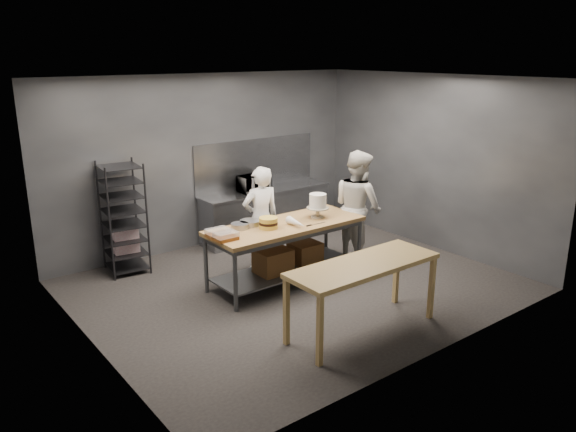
{
  "coord_description": "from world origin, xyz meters",
  "views": [
    {
      "loc": [
        -4.81,
        -6.04,
        3.36
      ],
      "look_at": [
        -0.04,
        0.15,
        1.05
      ],
      "focal_mm": 35.0,
      "sensor_mm": 36.0,
      "label": 1
    }
  ],
  "objects_px": {
    "work_table": "(286,246)",
    "microwave": "(254,184)",
    "near_counter": "(364,270)",
    "chef_behind": "(261,219)",
    "chef_right": "(358,207)",
    "frosted_cake_stand": "(318,203)",
    "layer_cake": "(268,223)",
    "speed_rack": "(124,219)"
  },
  "relations": [
    {
      "from": "speed_rack",
      "to": "chef_right",
      "type": "bearing_deg",
      "value": -30.35
    },
    {
      "from": "work_table",
      "to": "microwave",
      "type": "bearing_deg",
      "value": 68.9
    },
    {
      "from": "near_counter",
      "to": "frosted_cake_stand",
      "type": "height_order",
      "value": "frosted_cake_stand"
    },
    {
      "from": "near_counter",
      "to": "chef_behind",
      "type": "xyz_separation_m",
      "value": [
        0.2,
        2.46,
        0.02
      ]
    },
    {
      "from": "chef_behind",
      "to": "microwave",
      "type": "distance_m",
      "value": 1.53
    },
    {
      "from": "work_table",
      "to": "chef_behind",
      "type": "relative_size",
      "value": 1.44
    },
    {
      "from": "work_table",
      "to": "chef_right",
      "type": "xyz_separation_m",
      "value": [
        1.47,
        0.01,
        0.35
      ]
    },
    {
      "from": "speed_rack",
      "to": "microwave",
      "type": "distance_m",
      "value": 2.5
    },
    {
      "from": "near_counter",
      "to": "chef_behind",
      "type": "distance_m",
      "value": 2.46
    },
    {
      "from": "chef_behind",
      "to": "frosted_cake_stand",
      "type": "bearing_deg",
      "value": 138.22
    },
    {
      "from": "chef_right",
      "to": "frosted_cake_stand",
      "type": "distance_m",
      "value": 0.94
    },
    {
      "from": "chef_right",
      "to": "chef_behind",
      "type": "bearing_deg",
      "value": 72.62
    },
    {
      "from": "near_counter",
      "to": "chef_right",
      "type": "height_order",
      "value": "chef_right"
    },
    {
      "from": "chef_behind",
      "to": "chef_right",
      "type": "height_order",
      "value": "chef_right"
    },
    {
      "from": "chef_right",
      "to": "microwave",
      "type": "relative_size",
      "value": 3.41
    },
    {
      "from": "speed_rack",
      "to": "layer_cake",
      "type": "xyz_separation_m",
      "value": [
        1.39,
        -1.92,
        0.14
      ]
    },
    {
      "from": "near_counter",
      "to": "frosted_cake_stand",
      "type": "distance_m",
      "value": 1.95
    },
    {
      "from": "work_table",
      "to": "chef_behind",
      "type": "distance_m",
      "value": 0.7
    },
    {
      "from": "frosted_cake_stand",
      "to": "work_table",
      "type": "bearing_deg",
      "value": 175.32
    },
    {
      "from": "speed_rack",
      "to": "layer_cake",
      "type": "distance_m",
      "value": 2.37
    },
    {
      "from": "work_table",
      "to": "chef_right",
      "type": "bearing_deg",
      "value": 0.35
    },
    {
      "from": "speed_rack",
      "to": "frosted_cake_stand",
      "type": "bearing_deg",
      "value": -40.03
    },
    {
      "from": "work_table",
      "to": "chef_right",
      "type": "height_order",
      "value": "chef_right"
    },
    {
      "from": "chef_behind",
      "to": "chef_right",
      "type": "xyz_separation_m",
      "value": [
        1.47,
        -0.64,
        0.09
      ]
    },
    {
      "from": "work_table",
      "to": "frosted_cake_stand",
      "type": "bearing_deg",
      "value": -4.68
    },
    {
      "from": "frosted_cake_stand",
      "to": "layer_cake",
      "type": "distance_m",
      "value": 0.92
    },
    {
      "from": "work_table",
      "to": "chef_behind",
      "type": "height_order",
      "value": "chef_behind"
    },
    {
      "from": "chef_right",
      "to": "microwave",
      "type": "height_order",
      "value": "chef_right"
    },
    {
      "from": "microwave",
      "to": "frosted_cake_stand",
      "type": "bearing_deg",
      "value": -95.53
    },
    {
      "from": "near_counter",
      "to": "speed_rack",
      "type": "bearing_deg",
      "value": 112.57
    },
    {
      "from": "work_table",
      "to": "chef_right",
      "type": "distance_m",
      "value": 1.51
    },
    {
      "from": "chef_right",
      "to": "layer_cake",
      "type": "xyz_separation_m",
      "value": [
        -1.82,
        -0.04,
        0.08
      ]
    },
    {
      "from": "near_counter",
      "to": "frosted_cake_stand",
      "type": "relative_size",
      "value": 5.43
    },
    {
      "from": "work_table",
      "to": "chef_behind",
      "type": "bearing_deg",
      "value": 90.44
    },
    {
      "from": "near_counter",
      "to": "chef_right",
      "type": "bearing_deg",
      "value": 47.33
    },
    {
      "from": "near_counter",
      "to": "work_table",
      "type": "bearing_deg",
      "value": 83.6
    },
    {
      "from": "near_counter",
      "to": "speed_rack",
      "type": "relative_size",
      "value": 1.14
    },
    {
      "from": "layer_cake",
      "to": "chef_right",
      "type": "bearing_deg",
      "value": 1.28
    },
    {
      "from": "near_counter",
      "to": "speed_rack",
      "type": "height_order",
      "value": "speed_rack"
    },
    {
      "from": "chef_right",
      "to": "work_table",
      "type": "bearing_deg",
      "value": 96.55
    },
    {
      "from": "near_counter",
      "to": "microwave",
      "type": "relative_size",
      "value": 3.69
    },
    {
      "from": "speed_rack",
      "to": "frosted_cake_stand",
      "type": "distance_m",
      "value": 3.02
    }
  ]
}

